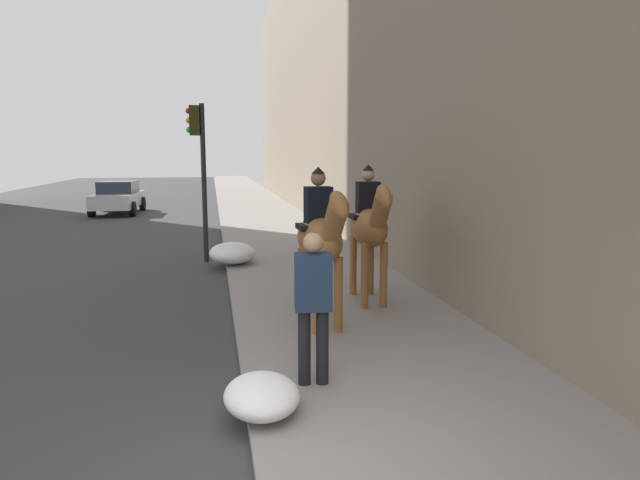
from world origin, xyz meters
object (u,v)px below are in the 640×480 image
mounted_horse_near (321,237)px  traffic_light_near_curb (199,157)px  pedestrian_greeting (313,298)px  mounted_horse_far (369,226)px  car_near_lane (118,197)px

mounted_horse_near → traffic_light_near_curb: bearing=-167.4°
mounted_horse_near → pedestrian_greeting: 2.17m
mounted_horse_far → pedestrian_greeting: 3.58m
pedestrian_greeting → traffic_light_near_curb: traffic_light_near_curb is taller
mounted_horse_far → traffic_light_near_curb: traffic_light_near_curb is taller
car_near_lane → traffic_light_near_curb: size_ratio=1.05×
traffic_light_near_curb → mounted_horse_near: bearing=-163.0°
car_near_lane → traffic_light_near_curb: (-12.01, -3.82, 1.82)m
mounted_horse_near → mounted_horse_far: size_ratio=1.00×
mounted_horse_near → mounted_horse_far: 1.54m
pedestrian_greeting → mounted_horse_far: bearing=-19.7°
pedestrian_greeting → car_near_lane: bearing=20.6°
pedestrian_greeting → car_near_lane: size_ratio=0.42×
mounted_horse_near → mounted_horse_far: mounted_horse_far is taller
car_near_lane → traffic_light_near_curb: bearing=20.4°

